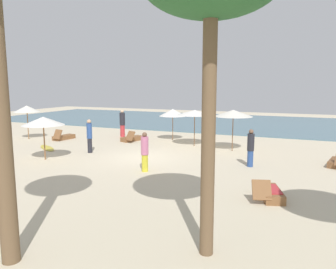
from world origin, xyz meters
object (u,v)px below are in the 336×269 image
at_px(umbrella_5, 195,113).
at_px(lounger_0, 270,193).
at_px(umbrella_0, 233,113).
at_px(umbrella_1, 43,121).
at_px(lounger_1, 63,137).
at_px(surfboard, 47,148).
at_px(umbrella_3, 27,109).
at_px(person_0, 251,148).
at_px(person_2, 89,136).
at_px(umbrella_4, 173,113).
at_px(person_1, 122,123).
at_px(person_4, 145,152).
at_px(lounger_3, 132,138).

xyz_separation_m(umbrella_5, lounger_0, (5.20, -7.74, -1.83)).
relative_size(umbrella_0, umbrella_5, 1.05).
distance_m(umbrella_1, lounger_1, 6.25).
height_order(umbrella_0, surfboard, umbrella_0).
relative_size(umbrella_3, umbrella_5, 1.04).
bearing_deg(lounger_1, person_0, -11.19).
bearing_deg(person_2, umbrella_4, 65.29).
bearing_deg(person_2, person_1, 102.84).
height_order(umbrella_3, umbrella_5, umbrella_3).
bearing_deg(person_1, umbrella_0, -13.11).
height_order(person_0, surfboard, person_0).
relative_size(person_1, person_4, 1.13).
xyz_separation_m(umbrella_0, umbrella_4, (-4.40, 2.00, -0.27)).
bearing_deg(umbrella_4, umbrella_5, -35.81).
bearing_deg(umbrella_0, person_1, 166.89).
height_order(umbrella_4, umbrella_5, umbrella_5).
distance_m(umbrella_3, person_4, 11.94).
relative_size(lounger_1, surfboard, 0.79).
bearing_deg(umbrella_1, umbrella_5, 48.75).
distance_m(lounger_1, person_0, 12.96).
bearing_deg(umbrella_5, lounger_1, -171.78).
xyz_separation_m(person_2, person_4, (4.50, -2.28, -0.08)).
relative_size(lounger_3, person_4, 1.04).
height_order(lounger_1, person_0, person_0).
bearing_deg(surfboard, lounger_1, 113.93).
bearing_deg(umbrella_0, surfboard, -160.39).
xyz_separation_m(umbrella_0, lounger_3, (-6.69, 0.59, -1.92)).
xyz_separation_m(umbrella_4, person_2, (-2.55, -5.53, -0.89)).
distance_m(umbrella_1, umbrella_5, 8.41).
bearing_deg(umbrella_3, umbrella_5, 10.33).
xyz_separation_m(umbrella_5, person_0, (3.91, -3.78, -1.14)).
bearing_deg(person_4, person_0, 33.34).
relative_size(lounger_1, person_1, 0.89).
distance_m(umbrella_3, umbrella_4, 9.74).
xyz_separation_m(lounger_1, person_4, (8.75, -5.11, 0.68)).
relative_size(umbrella_4, lounger_0, 1.17).
distance_m(umbrella_4, person_0, 7.94).
xyz_separation_m(umbrella_5, lounger_1, (-8.79, -1.27, -1.83)).
distance_m(person_4, surfboard, 7.88).
distance_m(umbrella_0, person_0, 3.77).
bearing_deg(umbrella_4, person_2, -114.71).
distance_m(umbrella_5, lounger_3, 4.66).
relative_size(lounger_3, person_2, 0.97).
xyz_separation_m(lounger_0, lounger_1, (-13.99, 6.47, -0.01)).
height_order(person_0, person_4, person_0).
xyz_separation_m(umbrella_0, umbrella_3, (-13.49, -1.46, -0.05)).
distance_m(person_0, person_1, 10.97).
relative_size(person_2, person_4, 1.07).
relative_size(person_4, surfboard, 0.79).
bearing_deg(umbrella_5, person_1, 166.87).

